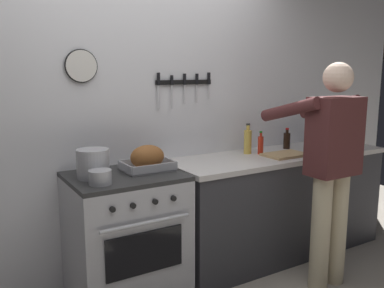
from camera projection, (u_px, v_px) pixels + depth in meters
name	position (u px, v px, depth m)	size (l,w,h in m)	color
wall_back	(132.00, 110.00, 3.17)	(6.00, 0.13, 2.60)	silver
counter_block	(277.00, 203.00, 3.63)	(2.03, 0.65, 0.90)	#38383D
stove	(126.00, 236.00, 2.90)	(0.76, 0.67, 0.90)	#BCBCC1
person_cook	(331.00, 161.00, 2.98)	(0.51, 0.63, 1.66)	#C6B793
roasting_pan	(147.00, 159.00, 2.92)	(0.35, 0.26, 0.18)	#B7B7BC
stock_pot	(93.00, 164.00, 2.71)	(0.21, 0.21, 0.19)	#B7B7BC
saucepan	(100.00, 177.00, 2.57)	(0.14, 0.14, 0.09)	#B7B7BC
cutting_board	(285.00, 155.00, 3.44)	(0.36, 0.24, 0.02)	tan
bottle_cooking_oil	(248.00, 141.00, 3.51)	(0.07, 0.07, 0.26)	gold
bottle_soy_sauce	(287.00, 140.00, 3.75)	(0.06, 0.06, 0.19)	black
bottle_hot_sauce	(261.00, 145.00, 3.49)	(0.05, 0.05, 0.20)	red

